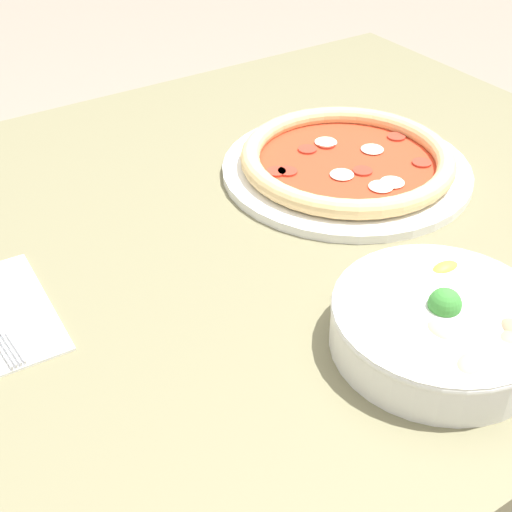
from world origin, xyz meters
The scene contains 3 objects.
dining_table centered at (0.00, 0.00, 0.66)m, with size 1.20×0.90×0.78m.
pizza centered at (-0.20, -0.03, 0.79)m, with size 0.34×0.34×0.04m.
bowl centered at (-0.05, 0.29, 0.80)m, with size 0.21×0.21×0.07m.
Camera 1 is at (0.37, 0.62, 1.26)m, focal length 50.00 mm.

